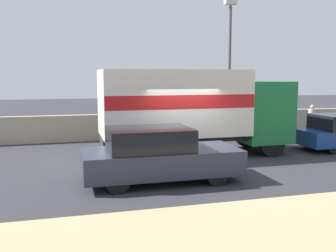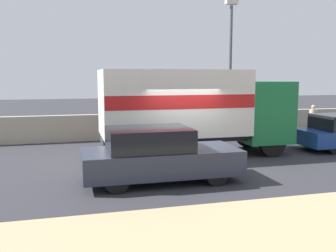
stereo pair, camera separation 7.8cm
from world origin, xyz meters
name	(u,v)px [view 2 (the right image)]	position (x,y,z in m)	size (l,w,h in m)	color
ground_plane	(189,168)	(0.00, 0.00, 0.00)	(80.00, 80.00, 0.00)	#2D2D33
dirt_shoulder_foreground	(289,243)	(0.00, -5.65, 0.02)	(60.00, 4.44, 0.04)	tan
stone_wall_backdrop	(150,126)	(0.00, 6.12, 0.60)	(60.00, 0.35, 1.19)	#A39984
street_lamp	(230,59)	(3.62, 5.11, 3.72)	(0.56, 0.28, 6.37)	#4C4C51
box_truck	(191,106)	(0.67, 1.88, 1.83)	(6.96, 2.53, 3.15)	#196B38
car_hatchback	(158,155)	(-1.33, -1.24, 0.75)	(4.32, 1.81, 1.52)	#282D3D
pedestrian	(313,121)	(7.25, 3.84, 0.84)	(0.35, 0.35, 1.62)	slate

